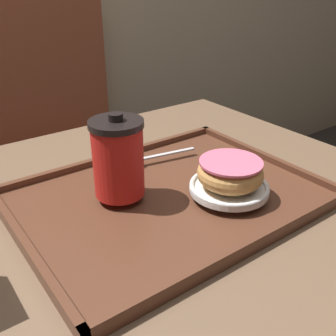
{
  "coord_description": "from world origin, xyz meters",
  "views": [
    {
      "loc": [
        -0.33,
        -0.48,
        1.09
      ],
      "look_at": [
        0.02,
        -0.01,
        0.79
      ],
      "focal_mm": 42.0,
      "sensor_mm": 36.0,
      "label": 1
    }
  ],
  "objects": [
    {
      "name": "cafe_table",
      "position": [
        0.0,
        0.0,
        0.56
      ],
      "size": [
        0.93,
        0.83,
        0.73
      ],
      "color": "brown",
      "rests_on": "ground_plane"
    },
    {
      "name": "plate_with_chocolate_donut",
      "position": [
        0.1,
        -0.07,
        0.76
      ],
      "size": [
        0.13,
        0.13,
        0.01
      ],
      "color": "white",
      "rests_on": "serving_tray"
    },
    {
      "name": "serving_tray",
      "position": [
        0.02,
        -0.01,
        0.74
      ],
      "size": [
        0.5,
        0.38,
        0.02
      ],
      "color": "#512D1E",
      "rests_on": "cafe_table"
    },
    {
      "name": "coffee_cup_front",
      "position": [
        -0.05,
        0.03,
        0.82
      ],
      "size": [
        0.09,
        0.09,
        0.14
      ],
      "color": "red",
      "rests_on": "serving_tray"
    },
    {
      "name": "donut_chocolate_glazed",
      "position": [
        0.1,
        -0.07,
        0.79
      ],
      "size": [
        0.11,
        0.11,
        0.04
      ],
      "color": "tan",
      "rests_on": "plate_with_chocolate_donut"
    },
    {
      "name": "spoon",
      "position": [
        0.05,
        0.12,
        0.76
      ],
      "size": [
        0.15,
        0.04,
        0.01
      ],
      "rotation": [
        0.0,
        0.0,
        2.96
      ],
      "color": "silver",
      "rests_on": "serving_tray"
    }
  ]
}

